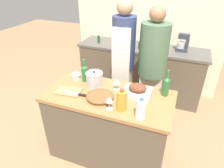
{
  "coord_description": "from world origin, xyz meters",
  "views": [
    {
      "loc": [
        0.69,
        -1.7,
        2.1
      ],
      "look_at": [
        0.0,
        0.11,
        0.97
      ],
      "focal_mm": 32.0,
      "sensor_mm": 36.0,
      "label": 1
    }
  ],
  "objects_px": {
    "wicker_basket": "(100,97)",
    "person_cook_guest": "(152,66)",
    "juice_jug": "(122,101)",
    "wine_glass_left": "(117,82)",
    "knife_chef": "(76,94)",
    "person_cook_aproned": "(123,58)",
    "wine_bottle_green": "(85,73)",
    "wine_glass_right": "(109,100)",
    "condiment_bottle_tall": "(140,45)",
    "stand_mixer": "(183,44)",
    "condiment_bottle_short": "(99,40)",
    "mixing_bowl": "(76,76)",
    "milk_jug": "(141,109)",
    "roasting_pan": "(137,90)",
    "cutting_board": "(69,91)",
    "wine_bottle_dark": "(166,86)",
    "condiment_bottle_extra": "(158,45)",
    "stock_pot": "(94,79)"
  },
  "relations": [
    {
      "from": "wine_glass_right",
      "to": "knife_chef",
      "type": "relative_size",
      "value": 0.51
    },
    {
      "from": "stand_mixer",
      "to": "condiment_bottle_tall",
      "type": "height_order",
      "value": "stand_mixer"
    },
    {
      "from": "stock_pot",
      "to": "wine_glass_right",
      "type": "bearing_deg",
      "value": -47.76
    },
    {
      "from": "wine_bottle_green",
      "to": "condiment_bottle_extra",
      "type": "height_order",
      "value": "wine_bottle_green"
    },
    {
      "from": "condiment_bottle_short",
      "to": "person_cook_aproned",
      "type": "relative_size",
      "value": 0.08
    },
    {
      "from": "wine_glass_right",
      "to": "knife_chef",
      "type": "xyz_separation_m",
      "value": [
        -0.42,
        0.1,
        -0.09
      ]
    },
    {
      "from": "wine_bottle_green",
      "to": "wine_glass_left",
      "type": "distance_m",
      "value": 0.43
    },
    {
      "from": "wicker_basket",
      "to": "cutting_board",
      "type": "height_order",
      "value": "wicker_basket"
    },
    {
      "from": "cutting_board",
      "to": "wine_bottle_dark",
      "type": "relative_size",
      "value": 0.97
    },
    {
      "from": "person_cook_guest",
      "to": "condiment_bottle_extra",
      "type": "bearing_deg",
      "value": 82.95
    },
    {
      "from": "stand_mixer",
      "to": "wine_glass_left",
      "type": "bearing_deg",
      "value": -112.83
    },
    {
      "from": "wine_glass_left",
      "to": "condiment_bottle_short",
      "type": "bearing_deg",
      "value": 121.58
    },
    {
      "from": "wine_glass_left",
      "to": "condiment_bottle_short",
      "type": "height_order",
      "value": "condiment_bottle_short"
    },
    {
      "from": "roasting_pan",
      "to": "person_cook_aproned",
      "type": "distance_m",
      "value": 0.74
    },
    {
      "from": "condiment_bottle_tall",
      "to": "condiment_bottle_short",
      "type": "relative_size",
      "value": 0.96
    },
    {
      "from": "wine_bottle_dark",
      "to": "condiment_bottle_short",
      "type": "bearing_deg",
      "value": 137.27
    },
    {
      "from": "mixing_bowl",
      "to": "milk_jug",
      "type": "height_order",
      "value": "milk_jug"
    },
    {
      "from": "milk_jug",
      "to": "person_cook_guest",
      "type": "bearing_deg",
      "value": 95.3
    },
    {
      "from": "knife_chef",
      "to": "person_cook_aproned",
      "type": "relative_size",
      "value": 0.16
    },
    {
      "from": "wine_bottle_green",
      "to": "knife_chef",
      "type": "bearing_deg",
      "value": -79.53
    },
    {
      "from": "wine_bottle_green",
      "to": "condiment_bottle_short",
      "type": "relative_size",
      "value": 2.08
    },
    {
      "from": "wicker_basket",
      "to": "wine_glass_right",
      "type": "distance_m",
      "value": 0.22
    },
    {
      "from": "wine_glass_right",
      "to": "condiment_bottle_tall",
      "type": "distance_m",
      "value": 1.68
    },
    {
      "from": "wine_bottle_green",
      "to": "condiment_bottle_tall",
      "type": "bearing_deg",
      "value": 73.22
    },
    {
      "from": "knife_chef",
      "to": "juice_jug",
      "type": "bearing_deg",
      "value": -7.08
    },
    {
      "from": "stand_mixer",
      "to": "condiment_bottle_extra",
      "type": "xyz_separation_m",
      "value": [
        -0.38,
        -0.08,
        -0.03
      ]
    },
    {
      "from": "condiment_bottle_short",
      "to": "condiment_bottle_extra",
      "type": "bearing_deg",
      "value": 1.93
    },
    {
      "from": "juice_jug",
      "to": "wine_bottle_dark",
      "type": "height_order",
      "value": "wine_bottle_dark"
    },
    {
      "from": "juice_jug",
      "to": "person_cook_aproned",
      "type": "relative_size",
      "value": 0.13
    },
    {
      "from": "roasting_pan",
      "to": "cutting_board",
      "type": "bearing_deg",
      "value": -162.16
    },
    {
      "from": "mixing_bowl",
      "to": "condiment_bottle_short",
      "type": "xyz_separation_m",
      "value": [
        -0.25,
        1.26,
        0.06
      ]
    },
    {
      "from": "knife_chef",
      "to": "condiment_bottle_tall",
      "type": "distance_m",
      "value": 1.61
    },
    {
      "from": "cutting_board",
      "to": "person_cook_guest",
      "type": "distance_m",
      "value": 1.17
    },
    {
      "from": "knife_chef",
      "to": "person_cook_guest",
      "type": "bearing_deg",
      "value": 54.51
    },
    {
      "from": "stand_mixer",
      "to": "condiment_bottle_short",
      "type": "relative_size",
      "value": 2.08
    },
    {
      "from": "roasting_pan",
      "to": "wine_glass_right",
      "type": "relative_size",
      "value": 2.15
    },
    {
      "from": "stock_pot",
      "to": "condiment_bottle_short",
      "type": "distance_m",
      "value": 1.44
    },
    {
      "from": "milk_jug",
      "to": "wine_bottle_dark",
      "type": "relative_size",
      "value": 0.71
    },
    {
      "from": "juice_jug",
      "to": "wine_bottle_dark",
      "type": "xyz_separation_m",
      "value": [
        0.36,
        0.42,
        0.01
      ]
    },
    {
      "from": "wicker_basket",
      "to": "person_cook_guest",
      "type": "height_order",
      "value": "person_cook_guest"
    },
    {
      "from": "juice_jug",
      "to": "roasting_pan",
      "type": "bearing_deg",
      "value": 76.92
    },
    {
      "from": "cutting_board",
      "to": "wine_glass_left",
      "type": "xyz_separation_m",
      "value": [
        0.48,
        0.24,
        0.09
      ]
    },
    {
      "from": "mixing_bowl",
      "to": "wine_glass_left",
      "type": "distance_m",
      "value": 0.57
    },
    {
      "from": "knife_chef",
      "to": "stock_pot",
      "type": "bearing_deg",
      "value": 70.28
    },
    {
      "from": "juice_jug",
      "to": "wine_glass_left",
      "type": "distance_m",
      "value": 0.38
    },
    {
      "from": "mixing_bowl",
      "to": "juice_jug",
      "type": "bearing_deg",
      "value": -28.67
    },
    {
      "from": "cutting_board",
      "to": "wine_bottle_green",
      "type": "distance_m",
      "value": 0.32
    },
    {
      "from": "condiment_bottle_extra",
      "to": "milk_jug",
      "type": "bearing_deg",
      "value": -85.38
    },
    {
      "from": "person_cook_aproned",
      "to": "knife_chef",
      "type": "bearing_deg",
      "value": -108.75
    },
    {
      "from": "roasting_pan",
      "to": "stock_pot",
      "type": "relative_size",
      "value": 1.58
    }
  ]
}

